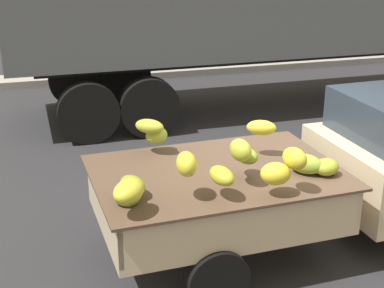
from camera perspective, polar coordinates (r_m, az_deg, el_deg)
name	(u,v)px	position (r m, az deg, el deg)	size (l,w,h in m)	color
ground	(298,232)	(7.36, 10.47, -8.59)	(220.00, 220.00, 0.00)	#28282B
curb_strip	(153,72)	(14.82, -3.88, 7.09)	(80.00, 0.80, 0.16)	gray
pickup_truck	(361,167)	(7.13, 16.39, -2.22)	(4.77, 2.03, 1.70)	#CCB793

